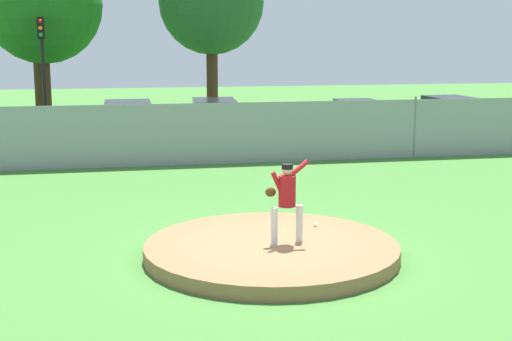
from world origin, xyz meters
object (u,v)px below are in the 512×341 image
at_px(baseball, 315,225).
at_px(parked_car_charcoal, 360,121).
at_px(parked_car_burgundy, 128,124).
at_px(traffic_cone_orange, 80,140).
at_px(parked_car_white, 215,121).
at_px(pitcher_youth, 286,195).
at_px(traffic_light_near, 42,55).
at_px(parked_car_silver, 452,119).

distance_m(baseball, parked_car_charcoal, 14.55).
relative_size(parked_car_burgundy, traffic_cone_orange, 7.60).
relative_size(baseball, parked_car_charcoal, 0.02).
xyz_separation_m(parked_car_charcoal, parked_car_white, (-5.77, 0.56, 0.04)).
bearing_deg(pitcher_youth, parked_car_charcoal, 65.96).
xyz_separation_m(parked_car_charcoal, traffic_light_near, (-12.48, 4.15, 2.57)).
distance_m(parked_car_white, traffic_light_near, 8.02).
xyz_separation_m(parked_car_silver, parked_car_white, (-9.56, 0.89, -0.00)).
height_order(baseball, parked_car_burgundy, parked_car_burgundy).
height_order(baseball, parked_car_white, parked_car_white).
relative_size(traffic_cone_orange, traffic_light_near, 0.11).
relative_size(pitcher_youth, parked_car_silver, 0.34).
bearing_deg(pitcher_youth, parked_car_burgundy, 100.06).
xyz_separation_m(parked_car_silver, traffic_light_near, (-16.27, 4.48, 2.52)).
height_order(baseball, traffic_light_near, traffic_light_near).
distance_m(parked_car_silver, traffic_light_near, 17.07).
bearing_deg(traffic_light_near, parked_car_charcoal, -18.38).
xyz_separation_m(pitcher_youth, parked_car_white, (0.67, 15.00, -0.38)).
bearing_deg(parked_car_charcoal, traffic_light_near, 161.62).
distance_m(pitcher_youth, baseball, 1.59).
bearing_deg(pitcher_youth, traffic_cone_orange, 107.03).
relative_size(pitcher_youth, parked_car_white, 0.33).
bearing_deg(pitcher_youth, baseball, 50.36).
distance_m(baseball, traffic_cone_orange, 14.59).
relative_size(parked_car_white, parked_car_burgundy, 1.13).
height_order(pitcher_youth, parked_car_charcoal, pitcher_youth).
xyz_separation_m(baseball, traffic_light_near, (-6.88, 17.57, 3.02)).
distance_m(parked_car_burgundy, traffic_light_near, 5.57).
xyz_separation_m(parked_car_white, traffic_cone_orange, (-5.15, -0.39, -0.54)).
bearing_deg(parked_car_burgundy, traffic_light_near, 133.01).
bearing_deg(traffic_cone_orange, baseball, -68.61).
bearing_deg(baseball, pitcher_youth, -129.64).
bearing_deg(pitcher_youth, parked_car_white, 87.43).
relative_size(baseball, traffic_cone_orange, 0.13).
height_order(pitcher_youth, traffic_cone_orange, pitcher_youth).
relative_size(pitcher_youth, traffic_cone_orange, 2.84).
height_order(parked_car_white, parked_car_burgundy, parked_car_white).
bearing_deg(traffic_cone_orange, parked_car_silver, -1.93).
bearing_deg(traffic_light_near, parked_car_silver, -15.38).
bearing_deg(parked_car_white, parked_car_silver, -5.31).
xyz_separation_m(parked_car_burgundy, traffic_light_near, (-3.38, 3.62, 2.54)).
bearing_deg(parked_car_silver, pitcher_youth, -125.95).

